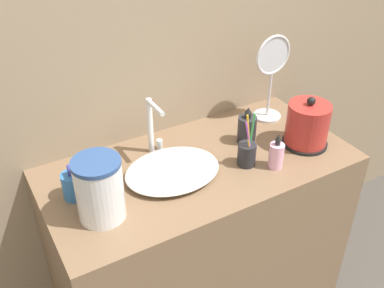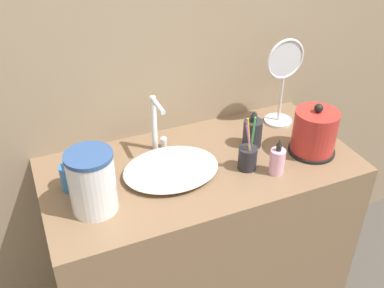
{
  "view_description": "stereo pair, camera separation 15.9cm",
  "coord_description": "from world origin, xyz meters",
  "px_view_note": "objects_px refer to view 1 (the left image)",
  "views": [
    {
      "loc": [
        -0.7,
        -0.87,
        1.83
      ],
      "look_at": [
        -0.04,
        0.28,
        0.95
      ],
      "focal_mm": 42.0,
      "sensor_mm": 36.0,
      "label": 1
    },
    {
      "loc": [
        -0.56,
        -0.94,
        1.83
      ],
      "look_at": [
        -0.04,
        0.28,
        0.95
      ],
      "focal_mm": 42.0,
      "sensor_mm": 36.0,
      "label": 2
    }
  ],
  "objects_px": {
    "shampoo_bottle": "(276,155)",
    "mouthwash_bottle": "(247,129)",
    "vanity_mirror": "(272,72)",
    "toothbrush_cup": "(247,153)",
    "lotion_bottle": "(73,185)",
    "water_pitcher": "(99,189)",
    "electric_kettle": "(307,126)",
    "faucet": "(153,125)"
  },
  "relations": [
    {
      "from": "shampoo_bottle",
      "to": "mouthwash_bottle",
      "type": "xyz_separation_m",
      "value": [
        0.01,
        0.19,
        0.01
      ]
    },
    {
      "from": "vanity_mirror",
      "to": "toothbrush_cup",
      "type": "bearing_deg",
      "value": -139.64
    },
    {
      "from": "lotion_bottle",
      "to": "water_pitcher",
      "type": "relative_size",
      "value": 0.6
    },
    {
      "from": "lotion_bottle",
      "to": "shampoo_bottle",
      "type": "bearing_deg",
      "value": -16.22
    },
    {
      "from": "toothbrush_cup",
      "to": "mouthwash_bottle",
      "type": "xyz_separation_m",
      "value": [
        0.09,
        0.13,
        0.01
      ]
    },
    {
      "from": "toothbrush_cup",
      "to": "water_pitcher",
      "type": "xyz_separation_m",
      "value": [
        -0.56,
        0.0,
        0.06
      ]
    },
    {
      "from": "lotion_bottle",
      "to": "shampoo_bottle",
      "type": "relative_size",
      "value": 0.91
    },
    {
      "from": "mouthwash_bottle",
      "to": "toothbrush_cup",
      "type": "bearing_deg",
      "value": -125.55
    },
    {
      "from": "shampoo_bottle",
      "to": "lotion_bottle",
      "type": "bearing_deg",
      "value": 163.78
    },
    {
      "from": "water_pitcher",
      "to": "mouthwash_bottle",
      "type": "bearing_deg",
      "value": 10.94
    },
    {
      "from": "electric_kettle",
      "to": "water_pitcher",
      "type": "xyz_separation_m",
      "value": [
        -0.84,
        0.0,
        0.02
      ]
    },
    {
      "from": "lotion_bottle",
      "to": "vanity_mirror",
      "type": "relative_size",
      "value": 0.35
    },
    {
      "from": "faucet",
      "to": "mouthwash_bottle",
      "type": "relative_size",
      "value": 1.48
    },
    {
      "from": "faucet",
      "to": "water_pitcher",
      "type": "relative_size",
      "value": 1.07
    },
    {
      "from": "mouthwash_bottle",
      "to": "faucet",
      "type": "bearing_deg",
      "value": 162.18
    },
    {
      "from": "vanity_mirror",
      "to": "faucet",
      "type": "bearing_deg",
      "value": -179.74
    },
    {
      "from": "electric_kettle",
      "to": "water_pitcher",
      "type": "bearing_deg",
      "value": 179.66
    },
    {
      "from": "faucet",
      "to": "vanity_mirror",
      "type": "distance_m",
      "value": 0.55
    },
    {
      "from": "faucet",
      "to": "lotion_bottle",
      "type": "xyz_separation_m",
      "value": [
        -0.34,
        -0.1,
        -0.07
      ]
    },
    {
      "from": "lotion_bottle",
      "to": "water_pitcher",
      "type": "bearing_deg",
      "value": -70.19
    },
    {
      "from": "electric_kettle",
      "to": "water_pitcher",
      "type": "relative_size",
      "value": 0.98
    },
    {
      "from": "lotion_bottle",
      "to": "faucet",
      "type": "bearing_deg",
      "value": 16.77
    },
    {
      "from": "lotion_bottle",
      "to": "mouthwash_bottle",
      "type": "relative_size",
      "value": 0.84
    },
    {
      "from": "electric_kettle",
      "to": "lotion_bottle",
      "type": "distance_m",
      "value": 0.9
    },
    {
      "from": "electric_kettle",
      "to": "water_pitcher",
      "type": "height_order",
      "value": "water_pitcher"
    },
    {
      "from": "shampoo_bottle",
      "to": "mouthwash_bottle",
      "type": "height_order",
      "value": "mouthwash_bottle"
    },
    {
      "from": "faucet",
      "to": "vanity_mirror",
      "type": "height_order",
      "value": "vanity_mirror"
    },
    {
      "from": "water_pitcher",
      "to": "lotion_bottle",
      "type": "bearing_deg",
      "value": 109.81
    },
    {
      "from": "vanity_mirror",
      "to": "mouthwash_bottle",
      "type": "bearing_deg",
      "value": -149.26
    },
    {
      "from": "shampoo_bottle",
      "to": "mouthwash_bottle",
      "type": "bearing_deg",
      "value": 87.87
    },
    {
      "from": "shampoo_bottle",
      "to": "vanity_mirror",
      "type": "bearing_deg",
      "value": 56.72
    },
    {
      "from": "faucet",
      "to": "water_pitcher",
      "type": "height_order",
      "value": "faucet"
    },
    {
      "from": "faucet",
      "to": "lotion_bottle",
      "type": "bearing_deg",
      "value": -163.23
    },
    {
      "from": "toothbrush_cup",
      "to": "vanity_mirror",
      "type": "relative_size",
      "value": 0.61
    },
    {
      "from": "toothbrush_cup",
      "to": "lotion_bottle",
      "type": "height_order",
      "value": "toothbrush_cup"
    },
    {
      "from": "vanity_mirror",
      "to": "water_pitcher",
      "type": "height_order",
      "value": "vanity_mirror"
    },
    {
      "from": "lotion_bottle",
      "to": "toothbrush_cup",
      "type": "bearing_deg",
      "value": -12.6
    },
    {
      "from": "faucet",
      "to": "electric_kettle",
      "type": "relative_size",
      "value": 1.09
    },
    {
      "from": "toothbrush_cup",
      "to": "lotion_bottle",
      "type": "distance_m",
      "value": 0.62
    },
    {
      "from": "electric_kettle",
      "to": "water_pitcher",
      "type": "distance_m",
      "value": 0.84
    },
    {
      "from": "electric_kettle",
      "to": "mouthwash_bottle",
      "type": "height_order",
      "value": "electric_kettle"
    },
    {
      "from": "vanity_mirror",
      "to": "water_pitcher",
      "type": "bearing_deg",
      "value": -164.04
    }
  ]
}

